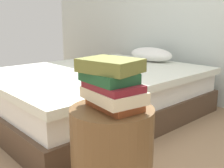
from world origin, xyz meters
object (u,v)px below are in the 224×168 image
Objects in this scene: book_maroon at (113,86)px; book_olive at (111,65)px; book_cream at (113,95)px; book_forest at (109,77)px; bed at (99,92)px; book_rust at (114,104)px; side_table at (112,160)px.

book_olive is at bearing 159.63° from book_maroon.
book_cream is 1.18× the size of book_forest.
bed is 1.43m from book_rust.
side_table is 2.09× the size of book_olive.
book_maroon reaches higher than bed.
book_cream is at bearing 140.83° from book_maroon.
side_table is at bearing -33.07° from book_olive.
side_table is 2.09× the size of book_rust.
book_olive is at bearing 93.46° from book_forest.
book_maroon is at bearing -36.34° from book_olive.
bed is 7.82× the size of book_olive.
book_forest is at bearing -125.01° from book_rust.
side_table is 1.86× the size of book_cream.
book_forest is at bearing -148.89° from book_cream.
book_olive is at bearing -37.16° from bed.
book_olive reaches higher than book_rust.
bed is 1.40m from side_table.
book_olive reaches higher than book_cream.
book_cream is 0.14m from book_olive.
book_maroon is 0.09m from book_olive.
book_olive is (1.10, -0.84, 0.50)m from bed.
book_forest is (-0.02, -0.02, 0.13)m from book_rust.
bed is 7.62× the size of book_maroon.
book_rust is 0.05m from book_cream.
book_maroon is 0.04m from book_forest.
bed is 6.96× the size of book_cream.
book_rust is at bearing 6.21° from book_olive.
book_cream is (1.12, -0.85, 0.37)m from bed.
book_rust is at bearing 107.73° from book_cream.
book_cream is at bearing -17.97° from side_table.
book_cream is 1.10× the size of book_maroon.
side_table is 2.03× the size of book_maroon.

